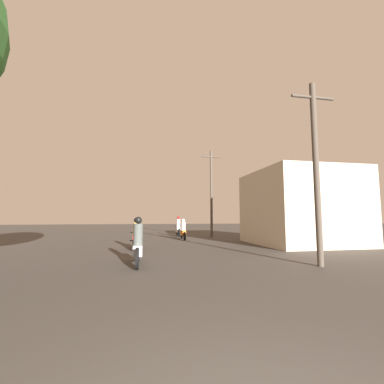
{
  "coord_description": "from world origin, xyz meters",
  "views": [
    {
      "loc": [
        -0.83,
        -1.25,
        1.6
      ],
      "look_at": [
        2.51,
        16.44,
        3.37
      ],
      "focal_mm": 24.0,
      "sensor_mm": 36.0,
      "label": 1
    }
  ],
  "objects_px": {
    "utility_pole_far": "(211,191)",
    "motorcycle_white": "(178,228)",
    "motorcycle_red": "(136,237)",
    "motorcycle_silver": "(138,246)",
    "utility_pole_near": "(316,167)",
    "building_right_near": "(299,208)",
    "motorcycle_orange": "(183,231)"
  },
  "relations": [
    {
      "from": "utility_pole_far",
      "to": "motorcycle_white",
      "type": "bearing_deg",
      "value": 152.73
    },
    {
      "from": "motorcycle_red",
      "to": "motorcycle_white",
      "type": "distance_m",
      "value": 8.96
    },
    {
      "from": "motorcycle_white",
      "to": "motorcycle_silver",
      "type": "bearing_deg",
      "value": -101.32
    },
    {
      "from": "motorcycle_silver",
      "to": "motorcycle_red",
      "type": "relative_size",
      "value": 1.03
    },
    {
      "from": "motorcycle_red",
      "to": "utility_pole_near",
      "type": "distance_m",
      "value": 8.68
    },
    {
      "from": "motorcycle_white",
      "to": "motorcycle_red",
      "type": "bearing_deg",
      "value": -108.94
    },
    {
      "from": "utility_pole_near",
      "to": "motorcycle_white",
      "type": "bearing_deg",
      "value": 101.38
    },
    {
      "from": "motorcycle_red",
      "to": "utility_pole_far",
      "type": "height_order",
      "value": "utility_pole_far"
    },
    {
      "from": "building_right_near",
      "to": "utility_pole_far",
      "type": "bearing_deg",
      "value": 121.63
    },
    {
      "from": "motorcycle_red",
      "to": "motorcycle_orange",
      "type": "height_order",
      "value": "motorcycle_red"
    },
    {
      "from": "motorcycle_red",
      "to": "motorcycle_white",
      "type": "bearing_deg",
      "value": 66.34
    },
    {
      "from": "motorcycle_silver",
      "to": "utility_pole_near",
      "type": "relative_size",
      "value": 0.34
    },
    {
      "from": "motorcycle_red",
      "to": "building_right_near",
      "type": "relative_size",
      "value": 0.35
    },
    {
      "from": "motorcycle_silver",
      "to": "motorcycle_red",
      "type": "bearing_deg",
      "value": 100.6
    },
    {
      "from": "building_right_near",
      "to": "utility_pole_near",
      "type": "xyz_separation_m",
      "value": [
        -3.57,
        -6.43,
        1.11
      ]
    },
    {
      "from": "motorcycle_white",
      "to": "building_right_near",
      "type": "distance_m",
      "value": 9.99
    },
    {
      "from": "motorcycle_orange",
      "to": "utility_pole_far",
      "type": "xyz_separation_m",
      "value": [
        2.62,
        1.85,
        3.11
      ]
    },
    {
      "from": "motorcycle_silver",
      "to": "motorcycle_white",
      "type": "xyz_separation_m",
      "value": [
        3.06,
        12.64,
        0.02
      ]
    },
    {
      "from": "motorcycle_red",
      "to": "building_right_near",
      "type": "xyz_separation_m",
      "value": [
        9.63,
        0.82,
        1.54
      ]
    },
    {
      "from": "motorcycle_red",
      "to": "motorcycle_orange",
      "type": "relative_size",
      "value": 1.02
    },
    {
      "from": "building_right_near",
      "to": "utility_pole_far",
      "type": "height_order",
      "value": "utility_pole_far"
    },
    {
      "from": "building_right_near",
      "to": "utility_pole_far",
      "type": "distance_m",
      "value": 7.47
    },
    {
      "from": "motorcycle_red",
      "to": "utility_pole_near",
      "type": "bearing_deg",
      "value": -45.26
    },
    {
      "from": "motorcycle_silver",
      "to": "utility_pole_far",
      "type": "xyz_separation_m",
      "value": [
        5.61,
        11.33,
        3.07
      ]
    },
    {
      "from": "utility_pole_near",
      "to": "motorcycle_red",
      "type": "bearing_deg",
      "value": 137.16
    },
    {
      "from": "utility_pole_near",
      "to": "utility_pole_far",
      "type": "xyz_separation_m",
      "value": [
        -0.26,
        12.66,
        0.43
      ]
    },
    {
      "from": "motorcycle_orange",
      "to": "motorcycle_white",
      "type": "height_order",
      "value": "motorcycle_white"
    },
    {
      "from": "motorcycle_white",
      "to": "utility_pole_far",
      "type": "xyz_separation_m",
      "value": [
        2.55,
        -1.31,
        3.05
      ]
    },
    {
      "from": "motorcycle_silver",
      "to": "utility_pole_near",
      "type": "distance_m",
      "value": 6.58
    },
    {
      "from": "motorcycle_orange",
      "to": "building_right_near",
      "type": "xyz_separation_m",
      "value": [
        6.45,
        -4.37,
        1.57
      ]
    },
    {
      "from": "motorcycle_white",
      "to": "utility_pole_near",
      "type": "distance_m",
      "value": 14.49
    },
    {
      "from": "motorcycle_orange",
      "to": "motorcycle_silver",
      "type": "bearing_deg",
      "value": -112.64
    }
  ]
}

